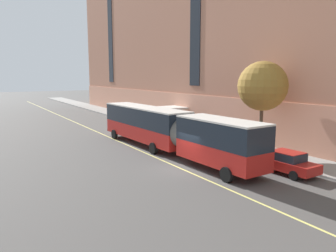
{
  "coord_description": "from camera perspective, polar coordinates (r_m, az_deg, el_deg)",
  "views": [
    {
      "loc": [
        -12.93,
        -19.18,
        6.72
      ],
      "look_at": [
        3.53,
        8.04,
        1.8
      ],
      "focal_mm": 35.0,
      "sensor_mm": 36.0,
      "label": 1
    }
  ],
  "objects": [
    {
      "name": "parked_car_silver_0",
      "position": [
        39.29,
        -2.7,
        0.09
      ],
      "size": [
        1.98,
        4.33,
        1.56
      ],
      "color": "#B7B7BC",
      "rests_on": "ground"
    },
    {
      "name": "ground_plane",
      "position": [
        24.09,
        2.73,
        -7.42
      ],
      "size": [
        260.0,
        260.0,
        0.0
      ],
      "primitive_type": "plane",
      "color": "#4C4947"
    },
    {
      "name": "lane_centerline",
      "position": [
        26.46,
        -1.21,
        -5.91
      ],
      "size": [
        0.16,
        140.0,
        0.01
      ],
      "primitive_type": "cube",
      "color": "#E0D66B",
      "rests_on": "ground"
    },
    {
      "name": "parked_car_red_4",
      "position": [
        24.24,
        19.64,
        -5.91
      ],
      "size": [
        2.1,
        4.81,
        1.56
      ],
      "color": "#B21E19",
      "rests_on": "ground"
    },
    {
      "name": "sidewalk",
      "position": [
        31.75,
        12.96,
        -3.52
      ],
      "size": [
        4.11,
        160.0,
        0.15
      ],
      "primitive_type": "cube",
      "color": "gray",
      "rests_on": "ground"
    },
    {
      "name": "street_tree_mid_block",
      "position": [
        28.83,
        16.16,
        6.66
      ],
      "size": [
        4.18,
        4.18,
        7.78
      ],
      "color": "brown",
      "rests_on": "sidewalk"
    },
    {
      "name": "city_bus",
      "position": [
        28.4,
        -0.1,
        -0.45
      ],
      "size": [
        3.5,
        20.84,
        3.74
      ],
      "color": "red",
      "rests_on": "ground"
    },
    {
      "name": "parked_car_navy_3",
      "position": [
        31.44,
        5.61,
        -2.14
      ],
      "size": [
        2.09,
        4.54,
        1.56
      ],
      "color": "navy",
      "rests_on": "ground"
    }
  ]
}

